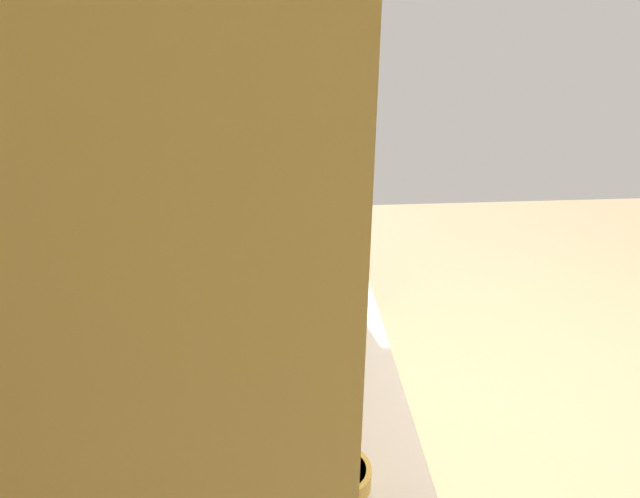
% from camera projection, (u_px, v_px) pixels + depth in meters
% --- Properties ---
extents(ground_plane, '(6.55, 6.55, 0.00)m').
position_uv_depth(ground_plane, '(537.00, 444.00, 2.54)').
color(ground_plane, tan).
extents(wall_back, '(4.21, 0.12, 2.83)m').
position_uv_depth(wall_back, '(182.00, 171.00, 1.83)').
color(wall_back, beige).
rests_on(wall_back, ground_plane).
extents(counter_run, '(3.41, 0.65, 0.90)m').
position_uv_depth(counter_run, '(296.00, 442.00, 1.97)').
color(counter_run, tan).
rests_on(counter_run, ground_plane).
extents(upper_cabinets, '(2.39, 0.35, 0.57)m').
position_uv_depth(upper_cabinets, '(234.00, 79.00, 1.39)').
color(upper_cabinets, tan).
extents(oven_range, '(0.64, 0.65, 1.08)m').
position_uv_depth(oven_range, '(289.00, 227.00, 3.78)').
color(oven_range, black).
rests_on(oven_range, ground_plane).
extents(microwave, '(0.46, 0.38, 0.30)m').
position_uv_depth(microwave, '(284.00, 195.00, 2.68)').
color(microwave, '#B7BABF').
rests_on(microwave, counter_run).
extents(bowl, '(0.15, 0.15, 0.05)m').
position_uv_depth(bowl, '(341.00, 475.00, 1.26)').
color(bowl, gold).
rests_on(bowl, counter_run).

